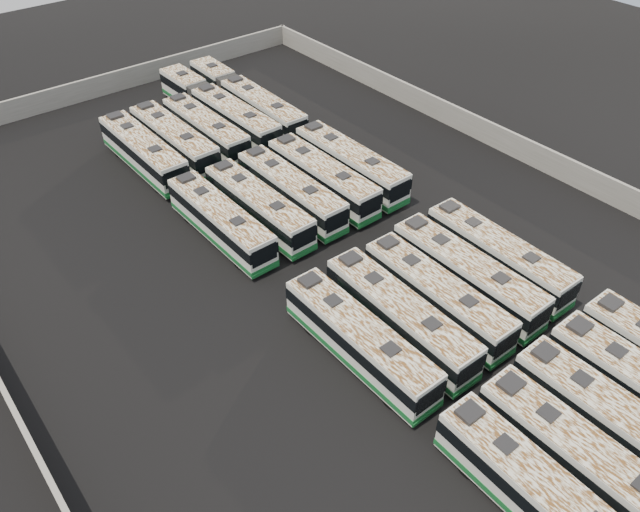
{
  "coord_description": "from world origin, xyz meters",
  "views": [
    {
      "loc": [
        -22.35,
        -26.61,
        28.98
      ],
      "look_at": [
        -1.52,
        -0.72,
        1.6
      ],
      "focal_mm": 35.0,
      "sensor_mm": 36.0,
      "label": 1
    }
  ],
  "objects": [
    {
      "name": "bus_midback_center",
      "position": [
        1.72,
        6.96,
        1.64
      ],
      "size": [
        2.45,
        11.41,
        3.21
      ],
      "rotation": [
        0.0,
        0.0,
        0.0
      ],
      "color": "silver",
      "rests_on": "ground"
    },
    {
      "name": "bus_midfront_left",
      "position": [
        -1.41,
        -8.45,
        1.67
      ],
      "size": [
        2.68,
        11.61,
        3.26
      ],
      "rotation": [
        0.0,
        0.0,
        -0.02
      ],
      "color": "silver",
      "rests_on": "ground"
    },
    {
      "name": "ground",
      "position": [
        0.0,
        0.0,
        0.0
      ],
      "size": [
        140.0,
        140.0,
        0.0
      ],
      "primitive_type": "plane",
      "color": "black",
      "rests_on": "ground"
    },
    {
      "name": "bus_midfront_right",
      "position": [
        4.82,
        -8.42,
        1.68
      ],
      "size": [
        2.47,
        11.63,
        3.28
      ],
      "rotation": [
        0.0,
        0.0,
        0.0
      ],
      "color": "silver",
      "rests_on": "ground"
    },
    {
      "name": "bus_midback_far_right",
      "position": [
        8.01,
        7.05,
        1.7
      ],
      "size": [
        2.59,
        11.84,
        3.33
      ],
      "rotation": [
        0.0,
        0.0,
        0.01
      ],
      "color": "silver",
      "rests_on": "ground"
    },
    {
      "name": "bus_back_center",
      "position": [
        1.72,
        20.0,
        1.64
      ],
      "size": [
        2.53,
        11.4,
        3.2
      ],
      "rotation": [
        0.0,
        0.0,
        0.01
      ],
      "color": "silver",
      "rests_on": "ground"
    },
    {
      "name": "bus_back_far_left",
      "position": [
        -4.62,
        19.78,
        1.7
      ],
      "size": [
        2.59,
        11.83,
        3.33
      ],
      "rotation": [
        0.0,
        0.0,
        0.01
      ],
      "color": "silver",
      "rests_on": "ground"
    },
    {
      "name": "bus_back_far_right",
      "position": [
        8.12,
        23.07,
        1.65
      ],
      "size": [
        2.68,
        17.83,
        3.23
      ],
      "rotation": [
        0.0,
        0.0,
        -0.01
      ],
      "color": "silver",
      "rests_on": "ground"
    },
    {
      "name": "bus_front_center",
      "position": [
        1.74,
        -21.3,
        1.68
      ],
      "size": [
        2.57,
        11.7,
        3.29
      ],
      "rotation": [
        0.0,
        0.0,
        0.01
      ],
      "color": "silver",
      "rests_on": "ground"
    },
    {
      "name": "bus_midback_left",
      "position": [
        -1.45,
        6.85,
        1.62
      ],
      "size": [
        2.59,
        11.32,
        3.18
      ],
      "rotation": [
        0.0,
        0.0,
        0.02
      ],
      "color": "silver",
      "rests_on": "ground"
    },
    {
      "name": "bus_back_left",
      "position": [
        -1.52,
        20.01,
        1.69
      ],
      "size": [
        2.65,
        11.77,
        3.31
      ],
      "rotation": [
        0.0,
        0.0,
        0.01
      ],
      "color": "silver",
      "rests_on": "ground"
    },
    {
      "name": "perimeter_wall",
      "position": [
        0.0,
        0.0,
        1.1
      ],
      "size": [
        45.2,
        73.2,
        2.2
      ],
      "color": "slate",
      "rests_on": "ground"
    },
    {
      "name": "bus_front_left",
      "position": [
        -1.49,
        -21.5,
        1.69
      ],
      "size": [
        2.53,
        11.72,
        3.3
      ],
      "rotation": [
        0.0,
        0.0,
        0.0
      ],
      "color": "silver",
      "rests_on": "ground"
    },
    {
      "name": "bus_front_far_left",
      "position": [
        -4.63,
        -21.24,
        1.66
      ],
      "size": [
        2.63,
        11.53,
        3.24
      ],
      "rotation": [
        0.0,
        0.0,
        -0.02
      ],
      "color": "silver",
      "rests_on": "ground"
    },
    {
      "name": "bus_back_right",
      "position": [
        4.87,
        23.07,
        1.66
      ],
      "size": [
        2.8,
        17.98,
        3.25
      ],
      "rotation": [
        0.0,
        0.0,
        0.02
      ],
      "color": "silver",
      "rests_on": "ground"
    },
    {
      "name": "bus_midfront_far_right",
      "position": [
        8.09,
        -8.39,
        1.64
      ],
      "size": [
        2.59,
        11.42,
        3.21
      ],
      "rotation": [
        0.0,
        0.0,
        -0.02
      ],
      "color": "silver",
      "rests_on": "ground"
    },
    {
      "name": "bus_midfront_far_left",
      "position": [
        -4.66,
        -8.38,
        1.65
      ],
      "size": [
        2.43,
        11.47,
        3.23
      ],
      "rotation": [
        0.0,
        0.0,
        -0.0
      ],
      "color": "silver",
      "rests_on": "ground"
    },
    {
      "name": "bus_midback_far_left",
      "position": [
        -4.71,
        7.07,
        1.63
      ],
      "size": [
        2.49,
        11.34,
        3.19
      ],
      "rotation": [
        0.0,
        0.0,
        0.01
      ],
      "color": "silver",
      "rests_on": "ground"
    },
    {
      "name": "bus_midback_right",
      "position": [
        4.86,
        6.89,
        1.67
      ],
      "size": [
        2.58,
        11.62,
        3.27
      ],
      "rotation": [
        0.0,
        0.0,
        0.01
      ],
      "color": "silver",
      "rests_on": "ground"
    },
    {
      "name": "bus_midfront_center",
      "position": [
        1.77,
        -8.55,
        1.62
      ],
      "size": [
        2.54,
        11.31,
        3.18
      ],
      "rotation": [
        0.0,
        0.0,
        -0.01
      ],
      "color": "silver",
      "rests_on": "ground"
    }
  ]
}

